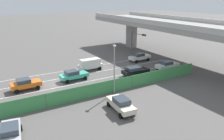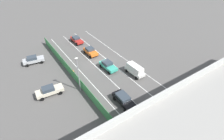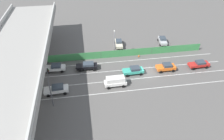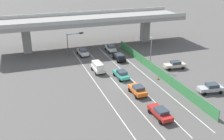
# 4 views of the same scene
# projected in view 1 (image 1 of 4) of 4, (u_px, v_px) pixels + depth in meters

# --- Properties ---
(ground_plane) EXTENTS (300.00, 300.00, 0.00)m
(ground_plane) POSITION_uv_depth(u_px,v_px,m) (55.00, 84.00, 35.30)
(ground_plane) COLOR #565451
(lane_line_left_edge) EXTENTS (0.14, 42.04, 0.01)m
(lane_line_left_edge) POSITION_uv_depth(u_px,v_px,m) (62.00, 71.00, 41.10)
(lane_line_left_edge) COLOR silver
(lane_line_left_edge) RESTS_ON ground
(lane_line_mid_left) EXTENTS (0.14, 42.04, 0.01)m
(lane_line_mid_left) POSITION_uv_depth(u_px,v_px,m) (69.00, 77.00, 38.21)
(lane_line_mid_left) COLOR silver
(lane_line_mid_left) RESTS_ON ground
(lane_line_mid_right) EXTENTS (0.14, 42.04, 0.01)m
(lane_line_mid_right) POSITION_uv_depth(u_px,v_px,m) (77.00, 84.00, 35.33)
(lane_line_mid_right) COLOR silver
(lane_line_mid_right) RESTS_ON ground
(lane_line_right_edge) EXTENTS (0.14, 42.04, 0.01)m
(lane_line_right_edge) POSITION_uv_depth(u_px,v_px,m) (87.00, 91.00, 32.44)
(lane_line_right_edge) COLOR silver
(lane_line_right_edge) RESTS_ON ground
(elevated_overpass) EXTENTS (50.91, 11.92, 8.56)m
(elevated_overpass) POSITION_uv_depth(u_px,v_px,m) (179.00, 28.00, 45.84)
(elevated_overpass) COLOR gray
(elevated_overpass) RESTS_ON ground
(green_fence) EXTENTS (0.10, 38.14, 1.88)m
(green_fence) POSITION_uv_depth(u_px,v_px,m) (93.00, 90.00, 30.40)
(green_fence) COLOR #3D8E4C
(green_fence) RESTS_ON ground
(car_taxi_teal) EXTENTS (2.15, 4.55, 1.67)m
(car_taxi_teal) POSITION_uv_depth(u_px,v_px,m) (73.00, 75.00, 36.47)
(car_taxi_teal) COLOR teal
(car_taxi_teal) RESTS_ON ground
(car_sedan_black) EXTENTS (2.17, 4.76, 1.59)m
(car_sedan_black) POSITION_uv_depth(u_px,v_px,m) (135.00, 71.00, 38.54)
(car_sedan_black) COLOR black
(car_sedan_black) RESTS_ON ground
(car_taxi_orange) EXTENTS (2.09, 4.22, 1.67)m
(car_taxi_orange) POSITION_uv_depth(u_px,v_px,m) (25.00, 84.00, 32.75)
(car_taxi_orange) COLOR orange
(car_taxi_orange) RESTS_ON ground
(car_sedan_white) EXTENTS (2.20, 4.71, 1.68)m
(car_sedan_white) POSITION_uv_depth(u_px,v_px,m) (139.00, 57.00, 47.39)
(car_sedan_white) COLOR white
(car_sedan_white) RESTS_ON ground
(car_van_white) EXTENTS (2.00, 4.47, 2.09)m
(car_van_white) POSITION_uv_depth(u_px,v_px,m) (90.00, 64.00, 41.41)
(car_van_white) COLOR silver
(car_van_white) RESTS_ON ground
(car_hatchback_white) EXTENTS (2.11, 4.54, 1.66)m
(car_hatchback_white) POSITION_uv_depth(u_px,v_px,m) (167.00, 65.00, 41.64)
(car_hatchback_white) COLOR silver
(car_hatchback_white) RESTS_ON ground
(parked_wagon_silver) EXTENTS (4.60, 2.47, 1.70)m
(parked_wagon_silver) POSITION_uv_depth(u_px,v_px,m) (11.00, 133.00, 20.98)
(parked_wagon_silver) COLOR #B2B5B7
(parked_wagon_silver) RESTS_ON ground
(parked_sedan_cream) EXTENTS (4.70, 2.23, 1.69)m
(parked_sedan_cream) POSITION_uv_depth(u_px,v_px,m) (121.00, 104.00, 26.60)
(parked_sedan_cream) COLOR beige
(parked_sedan_cream) RESTS_ON ground
(traffic_light) EXTENTS (4.15, 0.75, 5.68)m
(traffic_light) POSITION_uv_depth(u_px,v_px,m) (136.00, 40.00, 48.44)
(traffic_light) COLOR #47474C
(traffic_light) RESTS_ON ground
(street_lamp) EXTENTS (0.60, 0.36, 6.89)m
(street_lamp) POSITION_uv_depth(u_px,v_px,m) (114.00, 64.00, 30.52)
(street_lamp) COLOR gray
(street_lamp) RESTS_ON ground
(traffic_cone) EXTENTS (0.47, 0.47, 0.71)m
(traffic_cone) POSITION_uv_depth(u_px,v_px,m) (71.00, 97.00, 29.80)
(traffic_cone) COLOR orange
(traffic_cone) RESTS_ON ground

